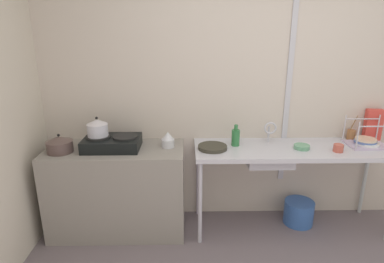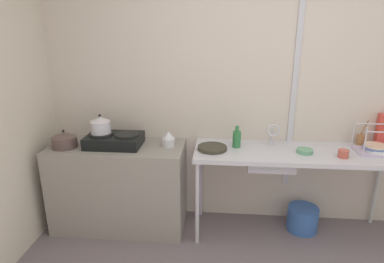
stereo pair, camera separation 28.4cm
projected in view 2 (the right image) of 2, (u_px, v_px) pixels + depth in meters
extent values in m
cube|color=beige|center=(269.00, 93.00, 3.01)|extent=(5.01, 0.10, 2.55)
cube|color=silver|center=(295.00, 81.00, 2.89)|extent=(0.05, 0.01, 2.04)
cube|color=gray|center=(120.00, 186.00, 3.07)|extent=(1.23, 0.55, 0.82)
cube|color=silver|center=(296.00, 153.00, 2.82)|extent=(1.79, 0.55, 0.04)
cylinder|color=#BBB7C5|center=(197.00, 204.00, 2.79)|extent=(0.04, 0.04, 0.78)
cylinder|color=#BFB4CA|center=(201.00, 180.00, 3.24)|extent=(0.04, 0.04, 0.78)
cylinder|color=#BAC0C1|center=(377.00, 187.00, 3.10)|extent=(0.04, 0.04, 0.78)
cube|color=black|center=(114.00, 140.00, 2.94)|extent=(0.49, 0.33, 0.10)
cylinder|color=black|center=(101.00, 134.00, 2.93)|extent=(0.22, 0.22, 0.02)
cylinder|color=black|center=(127.00, 134.00, 2.91)|extent=(0.22, 0.22, 0.02)
cylinder|color=silver|center=(101.00, 127.00, 2.91)|extent=(0.18, 0.18, 0.11)
cone|color=silver|center=(100.00, 119.00, 2.89)|extent=(0.18, 0.18, 0.04)
sphere|color=black|center=(100.00, 116.00, 2.88)|extent=(0.02, 0.02, 0.02)
cylinder|color=#523F3C|center=(65.00, 142.00, 2.90)|extent=(0.22, 0.22, 0.10)
cone|color=brown|center=(64.00, 135.00, 2.88)|extent=(0.23, 0.23, 0.04)
sphere|color=black|center=(63.00, 131.00, 2.87)|extent=(0.02, 0.02, 0.02)
cylinder|color=silver|center=(169.00, 142.00, 2.93)|extent=(0.12, 0.12, 0.07)
cone|color=silver|center=(168.00, 135.00, 2.91)|extent=(0.11, 0.11, 0.07)
cube|color=silver|center=(270.00, 159.00, 2.83)|extent=(0.40, 0.31, 0.14)
cylinder|color=silver|center=(272.00, 137.00, 2.96)|extent=(0.02, 0.02, 0.15)
torus|color=silver|center=(273.00, 130.00, 2.89)|extent=(0.12, 0.02, 0.12)
cylinder|color=#343127|center=(212.00, 148.00, 2.85)|extent=(0.26, 0.26, 0.03)
cylinder|color=#BBB5C0|center=(365.00, 142.00, 2.65)|extent=(0.01, 0.01, 0.26)
cylinder|color=#BBB5C0|center=(353.00, 133.00, 2.89)|extent=(0.01, 0.01, 0.26)
cylinder|color=#BBB5C0|center=(374.00, 124.00, 2.85)|extent=(0.32, 0.01, 0.01)
cube|color=#BFACCC|center=(376.00, 151.00, 2.79)|extent=(0.34, 0.27, 0.01)
cylinder|color=white|center=(377.00, 150.00, 2.79)|extent=(0.20, 0.20, 0.02)
cylinder|color=#556EAB|center=(375.00, 148.00, 2.79)|extent=(0.19, 0.19, 0.02)
cylinder|color=beige|center=(376.00, 146.00, 2.78)|extent=(0.18, 0.18, 0.02)
cylinder|color=#BA5343|center=(343.00, 154.00, 2.67)|extent=(0.09, 0.09, 0.07)
cylinder|color=#609C76|center=(305.00, 151.00, 2.77)|extent=(0.14, 0.14, 0.04)
cylinder|color=#2E753F|center=(237.00, 139.00, 2.90)|extent=(0.07, 0.07, 0.15)
cylinder|color=#2E753F|center=(237.00, 129.00, 2.87)|extent=(0.03, 0.03, 0.05)
cylinder|color=#9E653B|center=(361.00, 140.00, 2.95)|extent=(0.08, 0.08, 0.09)
cylinder|color=olive|center=(363.00, 131.00, 2.93)|extent=(0.07, 0.04, 0.21)
cylinder|color=#355EAB|center=(302.00, 219.00, 3.07)|extent=(0.29, 0.29, 0.24)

